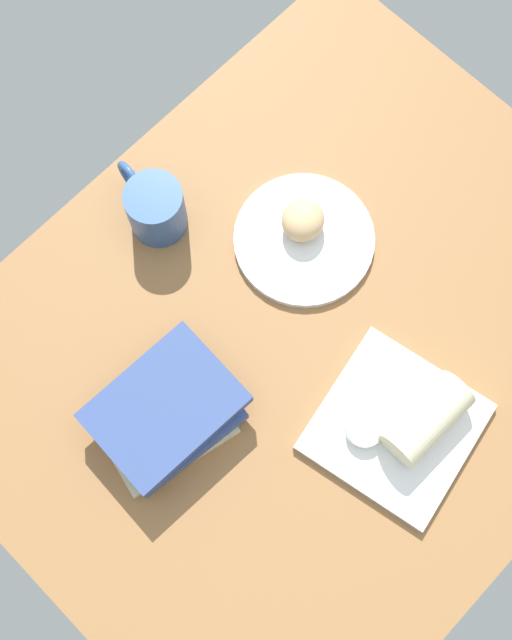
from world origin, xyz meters
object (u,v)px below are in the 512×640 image
(round_plate, at_px, (304,239))
(coffee_mug, at_px, (155,207))
(square_plate, at_px, (395,427))
(sauce_cup, at_px, (364,429))
(book_stack, at_px, (167,416))
(scone_pastry, at_px, (303,220))
(breakfast_wrap, at_px, (427,419))

(round_plate, relative_size, coffee_mug, 1.57)
(square_plate, distance_m, sauce_cup, 0.06)
(book_stack, bearing_deg, round_plate, 8.80)
(scone_pastry, xyz_separation_m, book_stack, (-0.38, -0.07, 0.00))
(scone_pastry, height_order, sauce_cup, scone_pastry)
(sauce_cup, bearing_deg, book_stack, 130.99)
(book_stack, distance_m, coffee_mug, 0.34)
(round_plate, bearing_deg, square_plate, -111.88)
(round_plate, xyz_separation_m, sauce_cup, (-0.17, -0.28, 0.02))
(round_plate, relative_size, book_stack, 0.99)
(book_stack, bearing_deg, breakfast_wrap, -46.35)
(scone_pastry, height_order, breakfast_wrap, breakfast_wrap)
(sauce_cup, height_order, breakfast_wrap, breakfast_wrap)
(round_plate, xyz_separation_m, book_stack, (-0.36, -0.06, 0.04))
(scone_pastry, height_order, book_stack, book_stack)
(breakfast_wrap, distance_m, coffee_mug, 0.54)
(scone_pastry, relative_size, coffee_mug, 0.50)
(breakfast_wrap, bearing_deg, round_plate, -14.43)
(breakfast_wrap, bearing_deg, book_stack, 44.64)
(scone_pastry, relative_size, square_plate, 0.33)
(square_plate, relative_size, breakfast_wrap, 1.64)
(scone_pastry, relative_size, book_stack, 0.32)
(square_plate, height_order, sauce_cup, sauce_cup)
(sauce_cup, distance_m, coffee_mug, 0.48)
(round_plate, height_order, book_stack, book_stack)
(sauce_cup, xyz_separation_m, breakfast_wrap, (0.07, -0.06, 0.02))
(round_plate, distance_m, coffee_mug, 0.25)
(square_plate, xyz_separation_m, sauce_cup, (-0.04, 0.03, 0.02))
(sauce_cup, relative_size, coffee_mug, 0.38)
(sauce_cup, height_order, coffee_mug, coffee_mug)
(sauce_cup, xyz_separation_m, book_stack, (-0.20, 0.23, 0.01))
(scone_pastry, bearing_deg, breakfast_wrap, -106.57)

